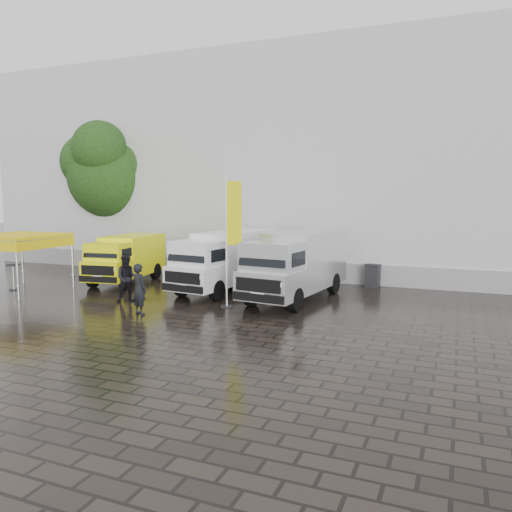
% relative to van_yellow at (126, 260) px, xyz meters
% --- Properties ---
extents(ground, '(120.00, 120.00, 0.00)m').
position_rel_van_yellow_xyz_m(ground, '(7.31, -4.04, -1.15)').
color(ground, black).
rests_on(ground, ground).
extents(exhibition_hall, '(44.00, 16.00, 12.00)m').
position_rel_van_yellow_xyz_m(exhibition_hall, '(9.31, 11.96, 4.85)').
color(exhibition_hall, silver).
rests_on(exhibition_hall, ground).
extents(hall_plinth, '(44.00, 0.15, 1.00)m').
position_rel_van_yellow_xyz_m(hall_plinth, '(9.31, 3.91, -0.65)').
color(hall_plinth, gray).
rests_on(hall_plinth, ground).
extents(van_yellow, '(2.56, 5.19, 2.30)m').
position_rel_van_yellow_xyz_m(van_yellow, '(0.00, 0.00, 0.00)').
color(van_yellow, '#F9FF0D').
rests_on(van_yellow, ground).
extents(van_white, '(2.76, 6.31, 2.65)m').
position_rel_van_yellow_xyz_m(van_white, '(5.43, -0.06, 0.17)').
color(van_white, white).
rests_on(van_white, ground).
extents(van_silver, '(2.89, 6.64, 2.79)m').
position_rel_van_yellow_xyz_m(van_silver, '(8.98, -0.60, 0.24)').
color(van_silver, silver).
rests_on(van_silver, ground).
extents(canopy_tent, '(3.36, 3.36, 2.56)m').
position_rel_van_yellow_xyz_m(canopy_tent, '(-3.11, -3.63, 1.26)').
color(canopy_tent, silver).
rests_on(canopy_tent, ground).
extents(flagpole, '(0.88, 0.50, 5.03)m').
position_rel_van_yellow_xyz_m(flagpole, '(7.15, -2.99, 1.66)').
color(flagpole, black).
rests_on(flagpole, ground).
extents(tree, '(4.96, 4.96, 8.89)m').
position_rel_van_yellow_xyz_m(tree, '(-4.61, 4.81, 4.56)').
color(tree, black).
rests_on(tree, ground).
extents(cocktail_table, '(0.60, 0.60, 1.17)m').
position_rel_van_yellow_xyz_m(cocktail_table, '(-3.55, -3.57, -0.56)').
color(cocktail_table, black).
rests_on(cocktail_table, ground).
extents(wheelie_bin, '(0.72, 0.72, 1.08)m').
position_rel_van_yellow_xyz_m(wheelie_bin, '(11.48, 3.54, -0.61)').
color(wheelie_bin, black).
rests_on(wheelie_bin, ground).
extents(person_front, '(0.79, 0.66, 1.86)m').
position_rel_van_yellow_xyz_m(person_front, '(4.58, -5.33, -0.22)').
color(person_front, black).
rests_on(person_front, ground).
extents(person_tent, '(1.19, 1.16, 1.94)m').
position_rel_van_yellow_xyz_m(person_tent, '(2.85, -3.70, -0.18)').
color(person_tent, black).
rests_on(person_tent, ground).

